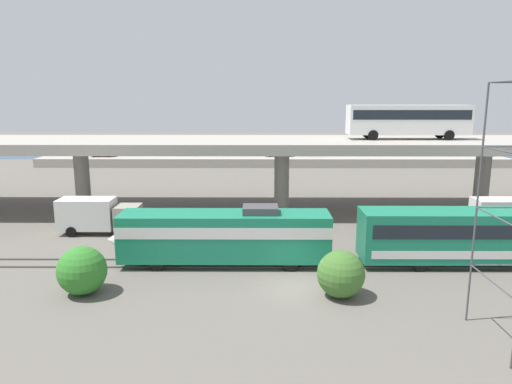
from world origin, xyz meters
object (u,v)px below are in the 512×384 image
at_px(parked_car_1, 241,150).
at_px(parked_car_4, 278,152).
at_px(parked_car_5, 314,151).
at_px(transit_bus_on_overpass, 408,119).
at_px(parked_car_2, 103,152).
at_px(service_truck_east, 511,215).
at_px(parked_car_0, 90,151).
at_px(train_locomotive, 214,234).
at_px(service_truck_west, 98,215).
at_px(parked_car_3, 389,149).

relative_size(parked_car_1, parked_car_4, 0.97).
xyz_separation_m(parked_car_1, parked_car_5, (12.81, -2.60, -0.00)).
height_order(transit_bus_on_overpass, parked_car_2, transit_bus_on_overpass).
height_order(parked_car_2, parked_car_4, same).
bearing_deg(parked_car_1, parked_car_5, -11.47).
distance_m(service_truck_east, parked_car_1, 51.53).
xyz_separation_m(transit_bus_on_overpass, parked_car_4, (-11.64, 32.89, -7.13)).
height_order(parked_car_0, parked_car_2, same).
height_order(transit_bus_on_overpass, parked_car_4, transit_bus_on_overpass).
bearing_deg(parked_car_4, parked_car_1, 151.24).
relative_size(parked_car_1, parked_car_5, 1.12).
distance_m(train_locomotive, service_truck_west, 13.07).
bearing_deg(service_truck_east, parked_car_1, 118.60).
bearing_deg(service_truck_west, parked_car_1, 76.96).
xyz_separation_m(transit_bus_on_overpass, parked_car_2, (-41.66, 32.34, -7.14)).
height_order(service_truck_east, parked_car_1, service_truck_east).
relative_size(transit_bus_on_overpass, service_truck_west, 1.76).
bearing_deg(parked_car_0, transit_bus_on_overpass, 142.30).
xyz_separation_m(train_locomotive, parked_car_2, (-23.67, 48.61, 0.03)).
height_order(parked_car_0, parked_car_3, same).
xyz_separation_m(service_truck_east, parked_car_4, (-18.11, 41.65, 0.59)).
height_order(transit_bus_on_overpass, service_truck_west, transit_bus_on_overpass).
height_order(train_locomotive, transit_bus_on_overpass, transit_bus_on_overpass).
distance_m(service_truck_east, parked_car_4, 45.42).
relative_size(service_truck_east, parked_car_0, 1.68).
distance_m(parked_car_0, parked_car_4, 32.88).
height_order(service_truck_west, parked_car_4, service_truck_west).
xyz_separation_m(transit_bus_on_overpass, parked_car_0, (-44.49, 34.38, -7.14)).
relative_size(parked_car_3, parked_car_5, 1.06).
distance_m(transit_bus_on_overpass, parked_car_3, 38.85).
relative_size(train_locomotive, parked_car_1, 3.42).
relative_size(train_locomotive, service_truck_west, 2.26).
bearing_deg(parked_car_2, parked_car_0, -35.81).
bearing_deg(parked_car_2, parked_car_4, -178.95).
bearing_deg(train_locomotive, parked_car_0, -62.39).
height_order(parked_car_0, parked_car_5, same).
distance_m(transit_bus_on_overpass, service_truck_east, 13.35).
xyz_separation_m(service_truck_east, parked_car_1, (-24.67, 45.24, 0.59)).
xyz_separation_m(parked_car_1, parked_car_3, (26.78, 0.72, -0.00)).
distance_m(service_truck_east, parked_car_5, 44.27).
bearing_deg(parked_car_0, service_truck_west, 110.13).
relative_size(transit_bus_on_overpass, parked_car_2, 2.99).
distance_m(train_locomotive, transit_bus_on_overpass, 25.29).
bearing_deg(service_truck_east, transit_bus_on_overpass, 126.48).
xyz_separation_m(service_truck_east, parked_car_5, (-11.86, 42.64, 0.58)).
distance_m(transit_bus_on_overpass, service_truck_west, 30.96).
relative_size(parked_car_0, parked_car_1, 0.90).
distance_m(train_locomotive, service_truck_east, 25.60).
height_order(transit_bus_on_overpass, parked_car_3, transit_bus_on_overpass).
bearing_deg(service_truck_east, service_truck_west, 180.00).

